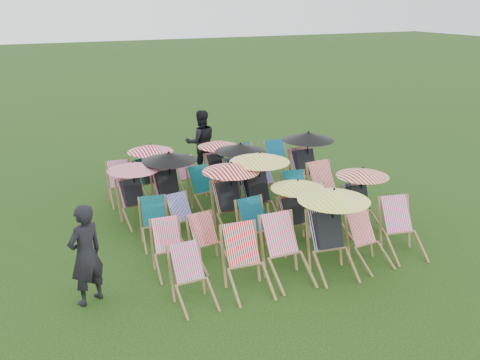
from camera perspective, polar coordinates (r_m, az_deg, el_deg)
name	(u,v)px	position (r m, az deg, el deg)	size (l,w,h in m)	color
ground	(248,226)	(10.87, 0.88, -4.96)	(100.00, 100.00, 0.00)	black
deckchair_0	(193,278)	(8.13, -5.03, -10.39)	(0.59, 0.81, 0.86)	olive
deckchair_1	(247,262)	(8.41, 0.80, -8.74)	(0.72, 0.96, 0.99)	olive
deckchair_2	(288,251)	(8.75, 5.10, -7.55)	(0.69, 0.95, 1.02)	olive
deckchair_3	(332,230)	(8.99, 9.82, -5.30)	(1.20, 1.27, 1.43)	olive
deckchair_4	(370,241)	(9.49, 13.66, -6.34)	(0.63, 0.84, 0.87)	olive
deckchair_5	(403,229)	(9.98, 17.03, -5.03)	(0.80, 1.00, 0.98)	olive
deckchair_6	(170,249)	(9.05, -7.45, -7.29)	(0.62, 0.83, 0.85)	olive
deckchair_7	(209,242)	(9.25, -3.28, -6.61)	(0.65, 0.83, 0.84)	olive
deckchair_8	(260,229)	(9.62, 2.17, -5.20)	(0.70, 0.92, 0.94)	olive
deckchair_9	(298,211)	(10.03, 6.17, -3.27)	(1.00, 1.05, 1.19)	olive
deckchair_10	(328,214)	(10.35, 9.37, -3.60)	(0.80, 0.99, 0.96)	olive
deckchair_11	(362,198)	(10.82, 12.93, -1.86)	(1.04, 1.10, 1.23)	olive
deckchair_12	(156,224)	(10.06, -8.97, -4.62)	(0.66, 0.84, 0.84)	olive
deckchair_13	(186,218)	(10.27, -5.82, -4.06)	(0.68, 0.84, 0.81)	olive
deckchair_14	(231,195)	(10.49, -0.93, -1.66)	(1.14, 1.18, 1.35)	olive
deckchair_15	(260,187)	(10.82, 2.12, -0.73)	(1.22, 1.26, 1.45)	olive
deckchair_16	(298,196)	(11.28, 6.26, -1.71)	(0.72, 0.91, 0.90)	olive
deckchair_17	(329,189)	(11.60, 9.52, -0.93)	(0.73, 0.98, 1.02)	olive
deckchair_18	(135,191)	(11.06, -11.17, -1.21)	(1.06, 1.13, 1.25)	olive
deckchair_19	(170,184)	(11.22, -7.48, -0.39)	(1.15, 1.21, 1.37)	olive
deckchair_20	(206,189)	(11.62, -3.59, -1.02)	(0.71, 0.90, 0.89)	olive
deckchair_21	(240,172)	(11.89, -0.04, 0.82)	(1.13, 1.21, 1.34)	olive
deckchair_22	(268,181)	(12.22, 2.98, -0.13)	(0.65, 0.83, 0.84)	olive
deckchair_23	(308,162)	(12.56, 7.24, 1.94)	(1.22, 1.27, 1.45)	olive
deckchair_24	(121,184)	(12.24, -12.54, -0.39)	(0.64, 0.86, 0.89)	olive
deckchair_25	(152,170)	(12.36, -9.40, 1.02)	(1.04, 1.14, 1.24)	olive
deckchair_26	(190,176)	(12.61, -5.35, 0.41)	(0.60, 0.80, 0.83)	olive
deckchair_27	(219,164)	(12.79, -2.29, 1.73)	(1.00, 1.04, 1.18)	olive
deckchair_28	(252,166)	(13.12, 1.25, 1.52)	(0.77, 0.97, 0.96)	olive
deckchair_29	(279,161)	(13.59, 4.16, 2.02)	(0.74, 0.94, 0.92)	olive
person_left	(86,255)	(8.29, -16.14, -7.67)	(0.58, 0.38, 1.59)	black
person_rear	(201,142)	(13.88, -4.18, 4.03)	(0.82, 0.64, 1.69)	black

